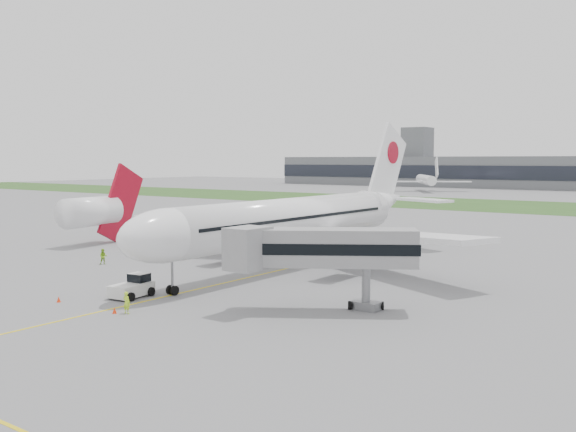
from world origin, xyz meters
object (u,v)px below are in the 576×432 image
Objects in this scene: airliner at (297,218)px; pushback_tug at (133,286)px; neighbor_aircraft at (95,211)px; jet_bridge at (318,249)px; ground_crew_near at (127,303)px.

airliner reaches higher than pushback_tug.
pushback_tug is at bearing -41.00° from neighbor_aircraft.
jet_bridge is 0.89× the size of neighbor_aircraft.
neighbor_aircraft is at bearing -42.65° from ground_crew_near.
neighbor_aircraft is (-35.35, -1.60, -0.67)m from airliner.
pushback_tug reaches higher than ground_crew_near.
jet_bridge reaches higher than pushback_tug.
airliner reaches higher than ground_crew_near.
airliner is 27.62m from ground_crew_near.
airliner is 22.34m from jet_bridge.
ground_crew_near is (4.66, -4.65, -0.03)m from pushback_tug.
airliner is 35.39m from neighbor_aircraft.
airliner is at bearing 97.12° from jet_bridge.
airliner reaches higher than neighbor_aircraft.
pushback_tug is (-2.36, -22.46, -4.72)m from airliner.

